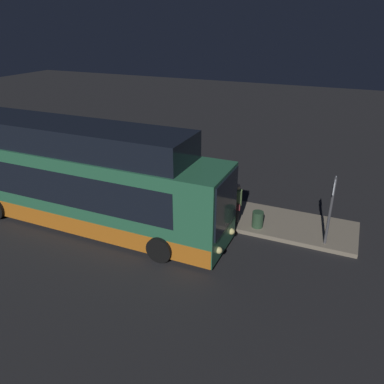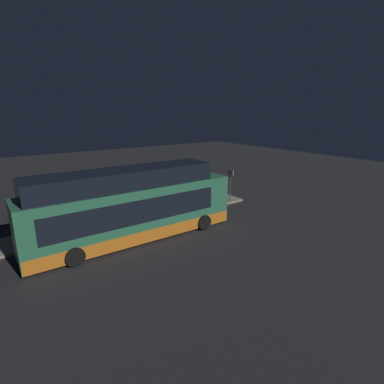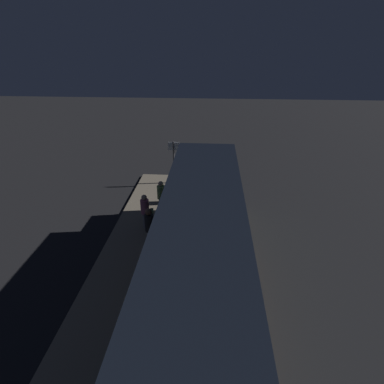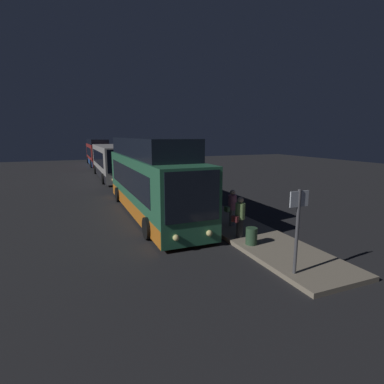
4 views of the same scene
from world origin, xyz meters
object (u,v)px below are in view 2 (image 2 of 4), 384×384
at_px(passenger_waiting, 172,198).
at_px(sign_post, 230,181).
at_px(bus_lead, 132,209).
at_px(trash_bin, 203,202).
at_px(passenger_with_bags, 193,196).
at_px(suitcase, 165,211).
at_px(passenger_boarding, 157,202).

distance_m(passenger_waiting, sign_post, 5.05).
distance_m(bus_lead, trash_bin, 7.16).
relative_size(passenger_with_bags, suitcase, 1.98).
height_order(sign_post, trash_bin, sign_post).
distance_m(passenger_boarding, trash_bin, 3.94).
distance_m(bus_lead, passenger_with_bags, 6.24).
height_order(passenger_boarding, trash_bin, passenger_boarding).
distance_m(suitcase, trash_bin, 3.34).
bearing_deg(passenger_with_bags, passenger_boarding, -16.23).
bearing_deg(passenger_with_bags, suitcase, -13.57).
bearing_deg(passenger_with_bags, sign_post, 160.49).
relative_size(passenger_boarding, sign_post, 0.72).
height_order(suitcase, trash_bin, suitcase).
distance_m(passenger_boarding, passenger_with_bags, 2.99).
bearing_deg(sign_post, passenger_boarding, 178.32).
height_order(bus_lead, passenger_waiting, bus_lead).
bearing_deg(bus_lead, passenger_boarding, 37.79).
relative_size(passenger_waiting, trash_bin, 2.59).
distance_m(passenger_boarding, sign_post, 6.49).
bearing_deg(trash_bin, passenger_boarding, 179.85).
distance_m(suitcase, sign_post, 6.06).
height_order(passenger_boarding, sign_post, sign_post).
relative_size(bus_lead, passenger_with_bags, 7.22).
relative_size(passenger_waiting, suitcase, 1.99).
xyz_separation_m(passenger_boarding, sign_post, (6.46, -0.19, 0.58)).
relative_size(passenger_boarding, trash_bin, 2.87).
bearing_deg(suitcase, passenger_with_bags, 2.75).
xyz_separation_m(passenger_with_bags, sign_post, (3.48, -0.19, 0.72)).
distance_m(passenger_waiting, passenger_with_bags, 1.56).
distance_m(passenger_waiting, suitcase, 1.29).
relative_size(bus_lead, passenger_waiting, 7.18).
bearing_deg(passenger_waiting, suitcase, 26.07).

